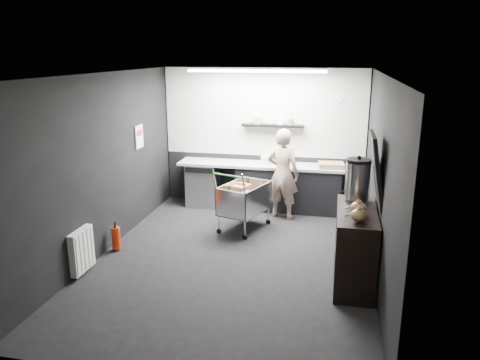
# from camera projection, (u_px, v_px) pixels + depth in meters

# --- Properties ---
(floor) EXTENTS (5.50, 5.50, 0.00)m
(floor) POSITION_uv_depth(u_px,v_px,m) (233.00, 259.00, 6.99)
(floor) COLOR black
(floor) RESTS_ON ground
(ceiling) EXTENTS (5.50, 5.50, 0.00)m
(ceiling) POSITION_uv_depth(u_px,v_px,m) (233.00, 74.00, 6.27)
(ceiling) COLOR white
(ceiling) RESTS_ON wall_back
(wall_back) EXTENTS (5.50, 0.00, 5.50)m
(wall_back) POSITION_uv_depth(u_px,v_px,m) (263.00, 138.00, 9.23)
(wall_back) COLOR black
(wall_back) RESTS_ON floor
(wall_front) EXTENTS (5.50, 0.00, 5.50)m
(wall_front) POSITION_uv_depth(u_px,v_px,m) (164.00, 248.00, 4.04)
(wall_front) COLOR black
(wall_front) RESTS_ON floor
(wall_left) EXTENTS (0.00, 5.50, 5.50)m
(wall_left) POSITION_uv_depth(u_px,v_px,m) (103.00, 165.00, 7.02)
(wall_left) COLOR black
(wall_left) RESTS_ON floor
(wall_right) EXTENTS (0.00, 5.50, 5.50)m
(wall_right) POSITION_uv_depth(u_px,v_px,m) (379.00, 179.00, 6.24)
(wall_right) COLOR black
(wall_right) RESTS_ON floor
(kitchen_wall_panel) EXTENTS (3.95, 0.02, 1.70)m
(kitchen_wall_panel) POSITION_uv_depth(u_px,v_px,m) (264.00, 113.00, 9.08)
(kitchen_wall_panel) COLOR silver
(kitchen_wall_panel) RESTS_ON wall_back
(dado_panel) EXTENTS (3.95, 0.02, 1.00)m
(dado_panel) POSITION_uv_depth(u_px,v_px,m) (263.00, 179.00, 9.43)
(dado_panel) COLOR black
(dado_panel) RESTS_ON wall_back
(floating_shelf) EXTENTS (1.20, 0.22, 0.04)m
(floating_shelf) POSITION_uv_depth(u_px,v_px,m) (273.00, 125.00, 8.99)
(floating_shelf) COLOR black
(floating_shelf) RESTS_ON wall_back
(wall_clock) EXTENTS (0.20, 0.03, 0.20)m
(wall_clock) POSITION_uv_depth(u_px,v_px,m) (338.00, 98.00, 8.71)
(wall_clock) COLOR white
(wall_clock) RESTS_ON wall_back
(poster) EXTENTS (0.02, 0.30, 0.40)m
(poster) POSITION_uv_depth(u_px,v_px,m) (139.00, 137.00, 8.20)
(poster) COLOR white
(poster) RESTS_ON wall_left
(poster_red_band) EXTENTS (0.02, 0.22, 0.10)m
(poster_red_band) POSITION_uv_depth(u_px,v_px,m) (139.00, 133.00, 8.18)
(poster_red_band) COLOR red
(poster_red_band) RESTS_ON poster
(radiator) EXTENTS (0.10, 0.50, 0.60)m
(radiator) POSITION_uv_depth(u_px,v_px,m) (82.00, 251.00, 6.43)
(radiator) COLOR white
(radiator) RESTS_ON wall_left
(ceiling_strip) EXTENTS (2.40, 0.20, 0.04)m
(ceiling_strip) POSITION_uv_depth(u_px,v_px,m) (256.00, 71.00, 8.03)
(ceiling_strip) COLOR white
(ceiling_strip) RESTS_ON ceiling
(prep_counter) EXTENTS (3.20, 0.61, 0.90)m
(prep_counter) POSITION_uv_depth(u_px,v_px,m) (267.00, 186.00, 9.13)
(prep_counter) COLOR black
(prep_counter) RESTS_ON floor
(person) EXTENTS (0.69, 0.54, 1.67)m
(person) POSITION_uv_depth(u_px,v_px,m) (283.00, 174.00, 8.53)
(person) COLOR beige
(person) RESTS_ON floor
(shopping_cart) EXTENTS (0.89, 1.17, 1.09)m
(shopping_cart) POSITION_uv_depth(u_px,v_px,m) (244.00, 200.00, 8.04)
(shopping_cart) COLOR silver
(shopping_cart) RESTS_ON floor
(sideboard) EXTENTS (0.58, 1.34, 2.01)m
(sideboard) POSITION_uv_depth(u_px,v_px,m) (356.00, 236.00, 6.17)
(sideboard) COLOR black
(sideboard) RESTS_ON floor
(fire_extinguisher) EXTENTS (0.13, 0.13, 0.44)m
(fire_extinguisher) POSITION_uv_depth(u_px,v_px,m) (116.00, 237.00, 7.24)
(fire_extinguisher) COLOR red
(fire_extinguisher) RESTS_ON floor
(cardboard_box) EXTENTS (0.50, 0.40, 0.09)m
(cardboard_box) POSITION_uv_depth(u_px,v_px,m) (331.00, 165.00, 8.71)
(cardboard_box) COLOR #A47B57
(cardboard_box) RESTS_ON prep_counter
(pink_tub) EXTENTS (0.20, 0.20, 0.20)m
(pink_tub) POSITION_uv_depth(u_px,v_px,m) (283.00, 160.00, 8.92)
(pink_tub) COLOR white
(pink_tub) RESTS_ON prep_counter
(white_container) EXTENTS (0.20, 0.17, 0.16)m
(white_container) POSITION_uv_depth(u_px,v_px,m) (266.00, 160.00, 8.95)
(white_container) COLOR white
(white_container) RESTS_ON prep_counter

